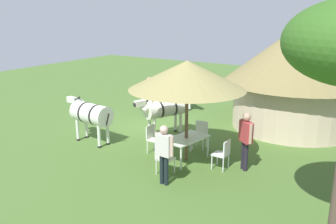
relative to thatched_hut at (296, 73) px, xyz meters
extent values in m
plane|color=#48692C|center=(3.06, -4.26, -2.17)|extent=(36.00, 36.00, 0.00)
cylinder|color=beige|center=(0.00, 0.00, -1.27)|extent=(4.66, 4.66, 1.81)
cone|color=olive|center=(0.00, 0.00, 0.74)|extent=(5.56, 5.56, 2.20)
cylinder|color=brown|center=(5.18, -1.92, -1.05)|extent=(0.10, 0.10, 2.25)
cone|color=#938850|center=(5.18, -1.92, 0.50)|extent=(3.47, 3.47, 0.85)
cube|color=silver|center=(5.18, -1.92, -1.45)|extent=(1.54, 1.08, 0.04)
cylinder|color=silver|center=(4.62, -1.45, -1.82)|extent=(0.06, 0.06, 0.70)
cylinder|color=silver|center=(5.88, -1.70, -1.82)|extent=(0.06, 0.06, 0.70)
cylinder|color=silver|center=(4.48, -2.14, -1.82)|extent=(0.06, 0.06, 0.70)
cylinder|color=silver|center=(5.74, -2.39, -1.82)|extent=(0.06, 0.06, 0.70)
cube|color=silver|center=(4.03, -2.05, -1.72)|extent=(0.46, 0.48, 0.04)
cube|color=silver|center=(3.84, -2.07, -1.50)|extent=(0.09, 0.44, 0.45)
cylinder|color=silver|center=(4.19, -1.84, -1.95)|extent=(0.04, 0.04, 0.45)
cylinder|color=silver|center=(4.23, -2.22, -1.95)|extent=(0.04, 0.04, 0.45)
cylinder|color=silver|center=(3.83, -1.88, -1.95)|extent=(0.04, 0.04, 0.45)
cylinder|color=silver|center=(3.88, -2.25, -1.95)|extent=(0.04, 0.04, 0.45)
cube|color=white|center=(5.17, -3.08, -1.72)|extent=(0.44, 0.42, 0.04)
cube|color=white|center=(5.17, -3.27, -1.50)|extent=(0.44, 0.04, 0.45)
cylinder|color=white|center=(4.98, -2.89, -1.95)|extent=(0.04, 0.04, 0.45)
cylinder|color=white|center=(5.36, -2.90, -1.95)|extent=(0.04, 0.04, 0.45)
cylinder|color=white|center=(4.98, -3.25, -1.95)|extent=(0.04, 0.04, 0.45)
cylinder|color=white|center=(5.36, -3.26, -1.95)|extent=(0.04, 0.04, 0.45)
cube|color=silver|center=(6.33, -1.95, -1.72)|extent=(0.43, 0.45, 0.04)
cube|color=silver|center=(6.52, -1.95, -1.50)|extent=(0.05, 0.44, 0.45)
cylinder|color=silver|center=(6.15, -2.13, -1.95)|extent=(0.04, 0.04, 0.45)
cylinder|color=silver|center=(6.16, -1.75, -1.95)|extent=(0.04, 0.04, 0.45)
cylinder|color=silver|center=(6.51, -2.14, -1.95)|extent=(0.04, 0.04, 0.45)
cylinder|color=silver|center=(6.52, -1.76, -1.95)|extent=(0.04, 0.04, 0.45)
cube|color=silver|center=(5.19, -0.77, -1.72)|extent=(0.44, 0.42, 0.04)
cube|color=silver|center=(5.19, -0.58, -1.50)|extent=(0.44, 0.04, 0.45)
cylinder|color=silver|center=(5.38, -0.95, -1.95)|extent=(0.04, 0.04, 0.45)
cylinder|color=silver|center=(5.00, -0.95, -1.95)|extent=(0.04, 0.04, 0.45)
cylinder|color=silver|center=(5.38, -0.59, -1.95)|extent=(0.04, 0.04, 0.45)
cylinder|color=silver|center=(5.00, -0.59, -1.95)|extent=(0.04, 0.04, 0.45)
cylinder|color=black|center=(4.94, -0.09, -1.74)|extent=(0.13, 0.13, 0.86)
cylinder|color=black|center=(4.84, -0.21, -1.74)|extent=(0.13, 0.13, 0.86)
cube|color=#B3373D|center=(4.89, -0.15, -1.01)|extent=(0.47, 0.49, 0.61)
cylinder|color=tan|center=(5.06, 0.05, -0.99)|extent=(0.09, 0.09, 0.57)
cylinder|color=tan|center=(4.72, -0.35, -0.99)|extent=(0.09, 0.09, 0.57)
sphere|color=tan|center=(4.89, -0.15, -0.57)|extent=(0.23, 0.23, 0.23)
cylinder|color=black|center=(6.91, -1.56, -1.76)|extent=(0.12, 0.12, 0.82)
cylinder|color=black|center=(6.90, -1.70, -1.76)|extent=(0.12, 0.12, 0.82)
cube|color=silver|center=(6.90, -1.63, -1.06)|extent=(0.24, 0.46, 0.58)
cylinder|color=#D3AA9D|center=(6.92, -1.38, -1.04)|extent=(0.09, 0.09, 0.55)
cylinder|color=#D3AA9D|center=(6.88, -1.88, -1.04)|extent=(0.09, 0.09, 0.55)
sphere|color=#D3AA9D|center=(6.90, -1.63, -0.64)|extent=(0.22, 0.22, 0.22)
cylinder|color=#1D2528|center=(1.75, -5.60, -1.73)|extent=(0.13, 0.13, 0.87)
cylinder|color=#1D2528|center=(1.87, -5.70, -1.73)|extent=(0.13, 0.13, 0.87)
cube|color=beige|center=(1.81, -5.65, -0.99)|extent=(0.50, 0.47, 0.62)
cylinder|color=#9E6D56|center=(1.60, -5.47, -0.97)|extent=(0.09, 0.09, 0.58)
cylinder|color=#9E6D56|center=(2.01, -5.82, -0.97)|extent=(0.09, 0.09, 0.58)
sphere|color=#9E6D56|center=(1.81, -5.65, -0.54)|extent=(0.24, 0.24, 0.24)
cylinder|color=silver|center=(5.54, -5.48, -1.12)|extent=(0.87, 1.57, 0.71)
cylinder|color=black|center=(5.57, -5.18, -1.12)|extent=(0.72, 0.16, 0.72)
cylinder|color=black|center=(5.51, -5.75, -1.12)|extent=(0.72, 0.16, 0.72)
cylinder|color=silver|center=(5.45, -6.22, -0.94)|extent=(0.38, 0.58, 0.52)
cube|color=silver|center=(5.42, -6.50, -0.78)|extent=(0.22, 0.42, 0.20)
cube|color=black|center=(5.40, -6.68, -0.81)|extent=(0.13, 0.13, 0.12)
cube|color=black|center=(5.45, -6.22, -0.74)|extent=(0.08, 0.37, 0.28)
cylinder|color=silver|center=(5.67, -6.07, -1.78)|extent=(0.11, 0.11, 0.78)
cylinder|color=black|center=(5.67, -6.07, -2.14)|extent=(0.13, 0.13, 0.06)
cylinder|color=silver|center=(5.28, -6.02, -1.78)|extent=(0.11, 0.11, 0.78)
cylinder|color=black|center=(5.28, -6.02, -2.14)|extent=(0.13, 0.13, 0.06)
cylinder|color=silver|center=(5.79, -4.94, -1.78)|extent=(0.11, 0.11, 0.78)
cylinder|color=black|center=(5.79, -4.94, -2.14)|extent=(0.13, 0.13, 0.06)
cylinder|color=silver|center=(5.41, -4.89, -1.78)|extent=(0.11, 0.11, 0.78)
cylinder|color=black|center=(5.41, -4.89, -2.14)|extent=(0.13, 0.13, 0.06)
cylinder|color=black|center=(5.63, -4.69, -1.22)|extent=(0.08, 0.24, 0.53)
cylinder|color=silver|center=(3.54, -3.73, -1.14)|extent=(1.64, 1.18, 0.61)
cylinder|color=black|center=(3.26, -3.60, -1.14)|extent=(0.33, 0.60, 0.62)
cylinder|color=black|center=(3.79, -3.84, -1.14)|extent=(0.33, 0.60, 0.62)
cylinder|color=silver|center=(4.24, -4.04, -0.96)|extent=(0.59, 0.47, 0.48)
cube|color=silver|center=(4.49, -4.15, -0.80)|extent=(0.44, 0.33, 0.20)
cube|color=black|center=(4.66, -4.23, -0.83)|extent=(0.16, 0.16, 0.12)
cube|color=black|center=(4.24, -4.04, -0.76)|extent=(0.35, 0.19, 0.28)
cylinder|color=silver|center=(4.14, -3.81, -1.77)|extent=(0.11, 0.11, 0.81)
cylinder|color=black|center=(4.14, -3.81, -2.14)|extent=(0.13, 0.13, 0.06)
cylinder|color=silver|center=(4.00, -4.12, -1.77)|extent=(0.11, 0.11, 0.81)
cylinder|color=black|center=(4.00, -4.12, -2.14)|extent=(0.13, 0.13, 0.06)
cylinder|color=silver|center=(3.08, -3.34, -1.77)|extent=(0.11, 0.11, 0.81)
cylinder|color=black|center=(3.08, -3.34, -2.14)|extent=(0.13, 0.13, 0.06)
cylinder|color=silver|center=(2.94, -3.65, -1.77)|extent=(0.11, 0.11, 0.81)
cylinder|color=black|center=(2.94, -3.65, -2.14)|extent=(0.13, 0.13, 0.06)
cylinder|color=black|center=(2.80, -3.40, -1.24)|extent=(0.23, 0.14, 0.53)
cylinder|color=silver|center=(-0.22, -5.24, -1.20)|extent=(1.36, 1.61, 0.61)
cylinder|color=black|center=(-0.39, -5.49, -1.20)|extent=(0.56, 0.41, 0.62)
cylinder|color=black|center=(-0.06, -5.01, -1.20)|extent=(0.56, 0.41, 0.62)
cylinder|color=silver|center=(0.21, -4.60, -1.02)|extent=(0.52, 0.59, 0.48)
cube|color=silver|center=(0.37, -4.37, -0.86)|extent=(0.37, 0.43, 0.20)
cube|color=black|center=(0.47, -4.22, -0.89)|extent=(0.17, 0.17, 0.12)
cube|color=black|center=(0.21, -4.60, -0.82)|extent=(0.24, 0.33, 0.28)
cylinder|color=silver|center=(-0.03, -4.66, -1.80)|extent=(0.11, 0.11, 0.75)
cylinder|color=black|center=(-0.03, -4.66, -2.14)|extent=(0.13, 0.13, 0.06)
cylinder|color=silver|center=(0.25, -4.85, -1.80)|extent=(0.11, 0.11, 0.75)
cylinder|color=black|center=(0.25, -4.85, -2.14)|extent=(0.13, 0.13, 0.06)
cylinder|color=silver|center=(-0.68, -5.63, -1.80)|extent=(0.11, 0.11, 0.75)
cylinder|color=black|center=(-0.68, -5.63, -2.14)|extent=(0.13, 0.13, 0.06)
cylinder|color=silver|center=(-0.41, -5.81, -1.80)|extent=(0.11, 0.11, 0.75)
cylinder|color=black|center=(-0.41, -5.81, -2.14)|extent=(0.13, 0.13, 0.06)
cylinder|color=black|center=(-0.67, -5.92, -1.30)|extent=(0.17, 0.22, 0.53)
camera|label=1|loc=(14.38, 3.18, 2.31)|focal=39.00mm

